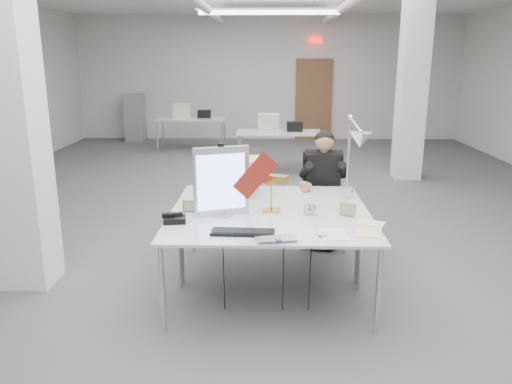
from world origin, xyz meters
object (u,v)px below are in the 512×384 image
Objects in this scene: beige_monitor at (239,176)px; architect_lamp at (353,158)px; monitor at (221,181)px; desk_phone at (175,219)px; office_chair at (322,199)px; desk_main at (270,227)px; seated_person at (323,170)px; laptop at (278,242)px; bankers_lamp at (271,195)px.

architect_lamp reaches higher than beige_monitor.
monitor is 0.52m from desk_phone.
office_chair is 2.79× the size of beige_monitor.
desk_main is at bearing -14.37° from desk_phone.
desk_main is at bearing -107.74° from office_chair.
seated_person is at bearing 118.31° from architect_lamp.
architect_lamp is at bearing -4.68° from monitor.
office_chair is 2.05m from desk_phone.
laptop is at bearing -81.26° from desk_main.
monitor is (-1.03, -1.20, 0.16)m from seated_person.
seated_person reaches higher than desk_main.
monitor is 3.31× the size of desk_phone.
laptop is (0.06, -0.40, 0.03)m from desk_main.
desk_phone is at bearing 173.86° from desk_main.
office_chair is at bearing 37.78° from desk_phone.
architect_lamp is (1.20, 0.33, 0.15)m from monitor.
laptop is 1.75× the size of desk_phone.
bankers_lamp is (-0.59, -1.08, 0.01)m from seated_person.
desk_phone is 1.06m from beige_monitor.
office_chair is 1.32m from bankers_lamp.
desk_main is 1.10m from architect_lamp.
seated_person is at bearing 63.33° from laptop.
beige_monitor is at bearing -148.12° from seated_person.
office_chair is 1.70m from monitor.
seated_person is 2.51× the size of beige_monitor.
bankers_lamp is at bearing -115.08° from seated_person.
monitor is (-0.43, 0.30, 0.32)m from desk_main.
bankers_lamp reaches higher than laptop.
laptop is 1.06× the size of bankers_lamp.
laptop is 1.00m from desk_phone.
bankers_lamp is (-0.59, -1.13, 0.35)m from office_chair.
desk_phone is 0.47× the size of beige_monitor.
architect_lamp is at bearing 39.37° from desk_main.
laptop is (0.49, -0.70, -0.29)m from monitor.
desk_main is 0.61m from monitor.
laptop is at bearing -102.04° from office_chair.
desk_main is at bearing 87.99° from laptop.
beige_monitor is (-0.31, 1.00, 0.20)m from desk_main.
desk_main is 5.55× the size of laptop.
bankers_lamp is at bearing 88.09° from desk_main.
beige_monitor reaches higher than laptop.
architect_lamp reaches higher than bankers_lamp.
architect_lamp reaches higher than office_chair.
office_chair is 1.81× the size of monitor.
beige_monitor is (-0.37, 1.40, 0.18)m from laptop.
office_chair is 1.22× the size of architect_lamp.
architect_lamp is (1.08, -0.37, 0.27)m from beige_monitor.
seated_person is at bearing -86.50° from office_chair.
desk_phone is at bearing -171.07° from monitor.
seated_person is 2.00m from desk_phone.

